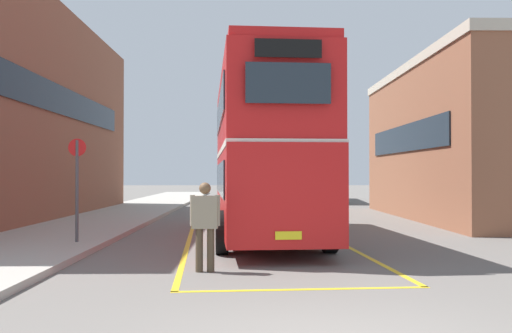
# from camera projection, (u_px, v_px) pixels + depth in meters

# --- Properties ---
(ground_plane) EXTENTS (135.60, 135.60, 0.00)m
(ground_plane) POSITION_uv_depth(u_px,v_px,m) (273.00, 224.00, 19.91)
(ground_plane) COLOR #66605B
(sidewalk_left) EXTENTS (4.00, 57.60, 0.14)m
(sidewalk_left) POSITION_uv_depth(u_px,v_px,m) (112.00, 217.00, 22.20)
(sidewalk_left) COLOR #A39E93
(sidewalk_left) RESTS_ON ground
(depot_building_right) EXTENTS (7.90, 13.24, 6.33)m
(depot_building_right) POSITION_uv_depth(u_px,v_px,m) (500.00, 141.00, 22.30)
(depot_building_right) COLOR brown
(depot_building_right) RESTS_ON ground
(double_decker_bus) EXTENTS (3.28, 10.21, 4.75)m
(double_decker_bus) POSITION_uv_depth(u_px,v_px,m) (263.00, 150.00, 15.61)
(double_decker_bus) COLOR black
(double_decker_bus) RESTS_ON ground
(single_deck_bus) EXTENTS (3.29, 9.21, 3.02)m
(single_deck_bus) POSITION_uv_depth(u_px,v_px,m) (315.00, 177.00, 36.49)
(single_deck_bus) COLOR black
(single_deck_bus) RESTS_ON ground
(pedestrian_boarding) EXTENTS (0.56, 0.24, 1.67)m
(pedestrian_boarding) POSITION_uv_depth(u_px,v_px,m) (205.00, 220.00, 10.14)
(pedestrian_boarding) COLOR #473828
(pedestrian_boarding) RESTS_ON ground
(bus_stop_sign) EXTENTS (0.44, 0.08, 2.56)m
(bus_stop_sign) POSITION_uv_depth(u_px,v_px,m) (77.00, 179.00, 13.53)
(bus_stop_sign) COLOR #4C4C51
(bus_stop_sign) RESTS_ON sidewalk_left
(bay_marking_yellow) EXTENTS (4.99, 12.35, 0.01)m
(bay_marking_yellow) POSITION_uv_depth(u_px,v_px,m) (267.00, 246.00, 13.70)
(bay_marking_yellow) COLOR gold
(bay_marking_yellow) RESTS_ON ground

